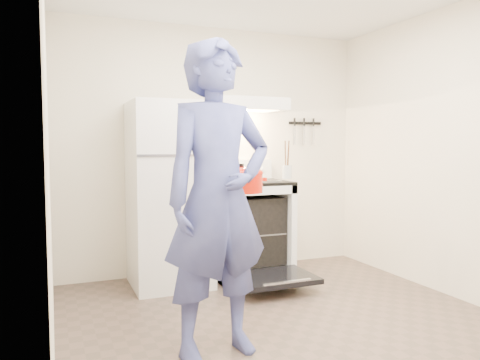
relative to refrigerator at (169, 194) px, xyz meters
The scene contains 15 objects.
floor 1.78m from the refrigerator, 68.20° to the right, with size 3.60×3.60×0.00m, color brown.
back_wall 0.79m from the refrigerator, 31.11° to the left, with size 3.20×0.02×2.50m, color #EEE4C9.
refrigerator is the anchor object (origin of this frame).
stove_body 0.90m from the refrigerator, ahead, with size 0.76×0.65×0.92m, color white.
cooktop 0.81m from the refrigerator, ahead, with size 0.76×0.65×0.03m, color black.
backsplash 0.89m from the refrigerator, 20.94° to the left, with size 0.76×0.07×0.20m, color white.
oven_door 1.23m from the refrigerator, 35.13° to the right, with size 0.70×0.54×0.04m, color black.
oven_rack 0.91m from the refrigerator, ahead, with size 0.60×0.52×0.01m, color slate.
range_hood 1.19m from the refrigerator, ahead, with size 0.76×0.50×0.12m, color white.
knife_strip 1.81m from the refrigerator, 11.61° to the left, with size 0.40×0.02×0.03m, color black.
pizza_stone 0.99m from the refrigerator, ahead, with size 0.30×0.30×0.02m, color #8B6A4B.
tea_kettle 0.69m from the refrigerator, 22.42° to the left, with size 0.23×0.19×0.28m, color #B7B7BB, non-canonical shape.
utensil_jar 1.16m from the refrigerator, ahead, with size 0.09×0.09×0.13m, color silver.
person 1.56m from the refrigerator, 92.23° to the right, with size 0.71×0.47×1.95m, color navy.
dutch_oven 1.20m from the refrigerator, 77.69° to the right, with size 0.37×0.30×0.24m, color #C21202, non-canonical shape.
Camera 1 is at (-1.59, -2.80, 1.31)m, focal length 35.00 mm.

